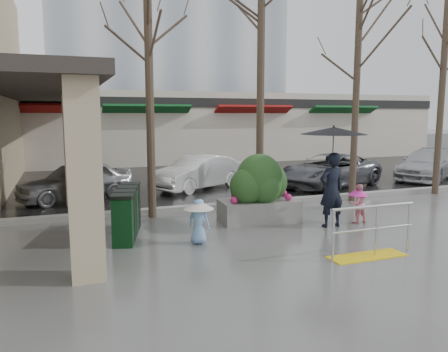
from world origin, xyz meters
TOP-DOWN VIEW (x-y plane):
  - ground at (0.00, 0.00)m, footprint 120.00×120.00m
  - street_asphalt at (0.00, 22.00)m, footprint 120.00×36.00m
  - curb at (0.00, 4.00)m, footprint 120.00×0.30m
  - canopy_slab at (-4.80, 8.00)m, footprint 2.80×18.00m
  - pillar_front at (-3.90, -0.50)m, footprint 0.55×0.55m
  - pillar_back at (-3.90, 6.00)m, footprint 0.55×0.55m
  - storefront_row at (2.00, 17.97)m, footprint 34.00×6.74m
  - handrail at (1.36, -1.20)m, footprint 1.90×0.50m
  - tree_west at (-2.00, 3.60)m, footprint 3.20×3.20m
  - tree_midwest at (1.20, 3.60)m, footprint 3.20×3.20m
  - tree_mideast at (4.50, 3.60)m, footprint 3.20×3.20m
  - tree_east at (8.00, 3.60)m, footprint 3.20×3.20m
  - woman at (1.95, 1.03)m, footprint 1.63×1.63m
  - child_pink at (2.81, 1.11)m, footprint 0.50×0.50m
  - child_blue at (-1.54, 0.79)m, footprint 0.66×0.66m
  - planter at (0.53, 2.17)m, footprint 2.10×1.22m
  - news_boxes at (-2.90, 1.93)m, footprint 0.94×2.04m
  - car_a at (-3.86, 6.86)m, footprint 3.99×2.72m
  - car_b at (0.49, 7.43)m, footprint 3.99×3.02m
  - car_c at (5.36, 6.20)m, footprint 4.97×3.48m
  - car_d at (10.41, 6.42)m, footprint 4.62×3.78m

SIDE VIEW (x-z plane):
  - ground at x=0.00m, z-range 0.00..0.00m
  - street_asphalt at x=0.00m, z-range 0.00..0.01m
  - curb at x=0.00m, z-range 0.00..0.15m
  - handrail at x=1.36m, z-range -0.14..0.89m
  - news_boxes at x=-2.90m, z-range 0.00..1.11m
  - child_pink at x=2.81m, z-range 0.06..1.07m
  - child_blue at x=-1.54m, z-range 0.12..1.12m
  - car_a at x=-3.86m, z-range 0.00..1.26m
  - car_b at x=0.49m, z-range 0.00..1.26m
  - car_c at x=5.36m, z-range 0.00..1.26m
  - car_d at x=10.41m, z-range 0.00..1.26m
  - planter at x=0.53m, z-range -0.04..1.73m
  - woman at x=1.95m, z-range 0.34..2.86m
  - pillar_front at x=-3.90m, z-range 0.00..3.50m
  - pillar_back at x=-3.90m, z-range 0.00..3.50m
  - storefront_row at x=2.00m, z-range 0.01..4.01m
  - canopy_slab at x=-4.80m, z-range 3.50..3.75m
  - tree_mideast at x=4.50m, z-range 1.61..8.11m
  - tree_west at x=-2.00m, z-range 1.68..8.48m
  - tree_midwest at x=1.20m, z-range 1.73..8.73m
  - tree_east at x=8.00m, z-range 1.78..8.98m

